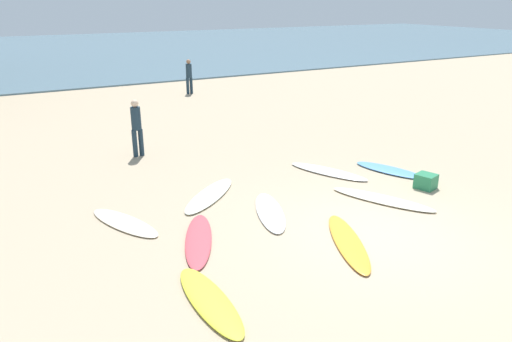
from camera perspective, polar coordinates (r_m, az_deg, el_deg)
The scene contains 14 objects.
ground_plane at distance 9.86m, azimuth 13.95°, elevation -7.27°, with size 120.00×120.00×0.00m, color tan.
ocean_water at distance 46.28m, azimuth -21.87°, elevation 12.94°, with size 120.00×40.00×0.08m, color slate.
surfboard_0 at distance 12.98m, azimuth 8.46°, elevation -0.06°, with size 0.56×2.27×0.08m, color white.
surfboard_1 at distance 11.45m, azimuth 14.61°, elevation -3.23°, with size 0.53×2.43×0.08m, color #EBE6CA.
surfboard_2 at distance 11.37m, azimuth -5.46°, elevation -2.83°, with size 0.58×2.28×0.08m, color white.
surfboard_3 at distance 9.38m, azimuth -6.76°, elevation -8.00°, with size 0.50×2.24×0.07m, color #D74752.
surfboard_4 at distance 9.40m, azimuth 10.75°, elevation -8.19°, with size 0.51×2.38×0.07m, color orange.
surfboard_5 at distance 7.65m, azimuth -5.45°, elevation -14.89°, with size 0.55×2.09×0.08m, color yellow.
surfboard_6 at distance 13.43m, azimuth 15.39°, elevation 0.11°, with size 0.59×1.96×0.08m, color #5596DA.
surfboard_7 at distance 10.35m, azimuth -15.17°, elevation -5.86°, with size 0.56×2.02×0.06m, color #F1E0C3.
surfboard_8 at distance 10.47m, azimuth 1.65°, elevation -4.81°, with size 0.55×2.10×0.07m, color white.
beachgoer_near at distance 14.39m, azimuth -13.84°, elevation 5.24°, with size 0.34×0.33×1.67m.
beachgoer_mid at distance 23.80m, azimuth -7.86°, elevation 11.10°, with size 0.34×0.33×1.63m.
beach_cooler at distance 12.46m, azimuth 19.30°, elevation -1.14°, with size 0.45×0.42×0.36m, color #287F51.
Camera 1 is at (-6.21, -6.30, 4.37)m, focal length 34.10 mm.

